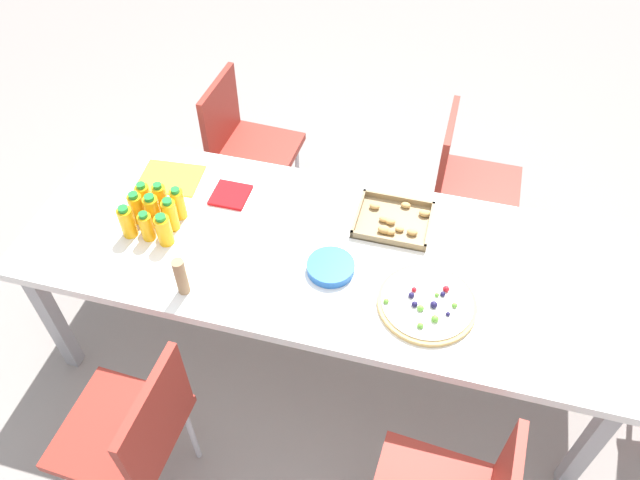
# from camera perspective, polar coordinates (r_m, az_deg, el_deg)

# --- Properties ---
(ground_plane) EXTENTS (12.00, 12.00, 0.00)m
(ground_plane) POSITION_cam_1_polar(r_m,az_deg,el_deg) (2.96, 0.19, -10.13)
(ground_plane) COLOR gray
(party_table) EXTENTS (2.36, 0.86, 0.72)m
(party_table) POSITION_cam_1_polar(r_m,az_deg,el_deg) (2.42, 0.23, -1.78)
(party_table) COLOR white
(party_table) RESTS_ON ground_plane
(chair_far_right) EXTENTS (0.40, 0.40, 0.83)m
(chair_far_right) POSITION_cam_1_polar(r_m,az_deg,el_deg) (3.08, 13.35, 5.57)
(chair_far_right) COLOR maroon
(chair_far_right) RESTS_ON ground_plane
(chair_near_left) EXTENTS (0.42, 0.42, 0.83)m
(chair_near_left) POSITION_cam_1_polar(r_m,az_deg,el_deg) (2.30, -16.87, -16.58)
(chair_near_left) COLOR maroon
(chair_near_left) RESTS_ON ground_plane
(chair_far_left) EXTENTS (0.42, 0.42, 0.83)m
(chair_far_left) POSITION_cam_1_polar(r_m,az_deg,el_deg) (3.24, -7.06, 9.07)
(chair_far_left) COLOR maroon
(chair_far_left) RESTS_ON ground_plane
(juice_bottle_0) EXTENTS (0.06, 0.06, 0.15)m
(juice_bottle_0) POSITION_cam_1_polar(r_m,az_deg,el_deg) (2.50, -17.46, 1.62)
(juice_bottle_0) COLOR #FAAD14
(juice_bottle_0) RESTS_ON party_table
(juice_bottle_1) EXTENTS (0.05, 0.05, 0.13)m
(juice_bottle_1) POSITION_cam_1_polar(r_m,az_deg,el_deg) (2.47, -15.80, 1.22)
(juice_bottle_1) COLOR #FAAD14
(juice_bottle_1) RESTS_ON party_table
(juice_bottle_2) EXTENTS (0.06, 0.06, 0.14)m
(juice_bottle_2) POSITION_cam_1_polar(r_m,az_deg,el_deg) (2.43, -14.28, 0.90)
(juice_bottle_2) COLOR #FAAC14
(juice_bottle_2) RESTS_ON party_table
(juice_bottle_3) EXTENTS (0.06, 0.06, 0.15)m
(juice_bottle_3) POSITION_cam_1_polar(r_m,az_deg,el_deg) (2.54, -16.62, 2.86)
(juice_bottle_3) COLOR #F9AD14
(juice_bottle_3) RESTS_ON party_table
(juice_bottle_4) EXTENTS (0.06, 0.06, 0.15)m
(juice_bottle_4) POSITION_cam_1_polar(r_m,az_deg,el_deg) (2.51, -15.25, 2.62)
(juice_bottle_4) COLOR #FAAD14
(juice_bottle_4) RESTS_ON party_table
(juice_bottle_5) EXTENTS (0.06, 0.06, 0.15)m
(juice_bottle_5) POSITION_cam_1_polar(r_m,az_deg,el_deg) (2.48, -13.71, 2.30)
(juice_bottle_5) COLOR #F9AF14
(juice_bottle_5) RESTS_ON party_table
(juice_bottle_6) EXTENTS (0.05, 0.05, 0.13)m
(juice_bottle_6) POSITION_cam_1_polar(r_m,az_deg,el_deg) (2.59, -16.00, 3.85)
(juice_bottle_6) COLOR #F9AC14
(juice_bottle_6) RESTS_ON party_table
(juice_bottle_7) EXTENTS (0.05, 0.05, 0.15)m
(juice_bottle_7) POSITION_cam_1_polar(r_m,az_deg,el_deg) (2.55, -14.56, 3.71)
(juice_bottle_7) COLOR #F9AB14
(juice_bottle_7) RESTS_ON party_table
(juice_bottle_8) EXTENTS (0.05, 0.05, 0.15)m
(juice_bottle_8) POSITION_cam_1_polar(r_m,az_deg,el_deg) (2.52, -13.02, 3.32)
(juice_bottle_8) COLOR #F9AC14
(juice_bottle_8) RESTS_ON party_table
(fruit_pizza) EXTENTS (0.36, 0.36, 0.05)m
(fruit_pizza) POSITION_cam_1_polar(r_m,az_deg,el_deg) (2.23, 9.89, -5.82)
(fruit_pizza) COLOR tan
(fruit_pizza) RESTS_ON party_table
(snack_tray) EXTENTS (0.30, 0.25, 0.04)m
(snack_tray) POSITION_cam_1_polar(r_m,az_deg,el_deg) (2.48, 6.84, 1.75)
(snack_tray) COLOR olive
(snack_tray) RESTS_ON party_table
(plate_stack) EXTENTS (0.18, 0.18, 0.03)m
(plate_stack) POSITION_cam_1_polar(r_m,az_deg,el_deg) (2.30, 1.00, -2.54)
(plate_stack) COLOR blue
(plate_stack) RESTS_ON party_table
(napkin_stack) EXTENTS (0.15, 0.15, 0.01)m
(napkin_stack) POSITION_cam_1_polar(r_m,az_deg,el_deg) (2.61, -8.31, 4.16)
(napkin_stack) COLOR red
(napkin_stack) RESTS_ON party_table
(cardboard_tube) EXTENTS (0.04, 0.04, 0.16)m
(cardboard_tube) POSITION_cam_1_polar(r_m,az_deg,el_deg) (2.24, -12.78, -3.34)
(cardboard_tube) COLOR #9E7A56
(cardboard_tube) RESTS_ON party_table
(paper_folder) EXTENTS (0.28, 0.22, 0.01)m
(paper_folder) POSITION_cam_1_polar(r_m,az_deg,el_deg) (2.74, -13.69, 5.63)
(paper_folder) COLOR yellow
(paper_folder) RESTS_ON party_table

